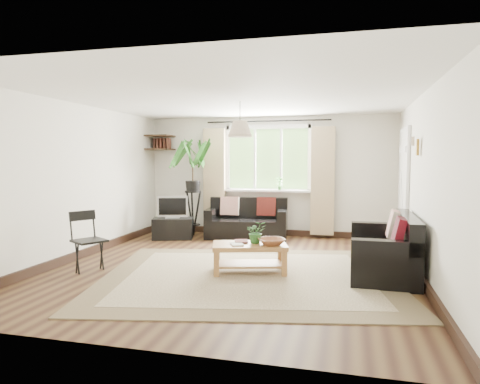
% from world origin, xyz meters
% --- Properties ---
extents(floor, '(5.50, 5.50, 0.00)m').
position_xyz_m(floor, '(0.00, 0.00, 0.00)').
color(floor, black).
rests_on(floor, ground).
extents(ceiling, '(5.50, 5.50, 0.00)m').
position_xyz_m(ceiling, '(0.00, 0.00, 2.40)').
color(ceiling, white).
rests_on(ceiling, floor).
extents(wall_back, '(5.00, 0.02, 2.40)m').
position_xyz_m(wall_back, '(0.00, 2.75, 1.20)').
color(wall_back, silver).
rests_on(wall_back, floor).
extents(wall_front, '(5.00, 0.02, 2.40)m').
position_xyz_m(wall_front, '(0.00, -2.75, 1.20)').
color(wall_front, silver).
rests_on(wall_front, floor).
extents(wall_left, '(0.02, 5.50, 2.40)m').
position_xyz_m(wall_left, '(-2.50, 0.00, 1.20)').
color(wall_left, silver).
rests_on(wall_left, floor).
extents(wall_right, '(0.02, 5.50, 2.40)m').
position_xyz_m(wall_right, '(2.50, 0.00, 1.20)').
color(wall_right, silver).
rests_on(wall_right, floor).
extents(rug, '(4.32, 3.90, 0.02)m').
position_xyz_m(rug, '(0.31, -0.42, 0.01)').
color(rug, beige).
rests_on(rug, floor).
extents(window, '(2.50, 0.16, 2.16)m').
position_xyz_m(window, '(0.00, 2.71, 1.55)').
color(window, white).
rests_on(window, wall_back).
extents(door, '(0.06, 0.96, 2.06)m').
position_xyz_m(door, '(2.47, 1.70, 1.00)').
color(door, silver).
rests_on(door, wall_right).
extents(corner_shelf, '(0.50, 0.50, 0.34)m').
position_xyz_m(corner_shelf, '(-2.25, 2.50, 1.89)').
color(corner_shelf, black).
rests_on(corner_shelf, wall_back).
extents(pendant_lamp, '(0.36, 0.36, 0.54)m').
position_xyz_m(pendant_lamp, '(0.00, 0.40, 2.05)').
color(pendant_lamp, beige).
rests_on(pendant_lamp, ceiling).
extents(wall_sconce, '(0.12, 0.12, 0.28)m').
position_xyz_m(wall_sconce, '(2.43, 0.30, 1.74)').
color(wall_sconce, beige).
rests_on(wall_sconce, wall_right).
extents(sofa_back, '(1.63, 0.93, 0.74)m').
position_xyz_m(sofa_back, '(-0.34, 2.30, 0.37)').
color(sofa_back, black).
rests_on(sofa_back, floor).
extents(sofa_right, '(1.63, 0.83, 0.76)m').
position_xyz_m(sofa_right, '(2.03, 0.13, 0.38)').
color(sofa_right, black).
rests_on(sofa_right, floor).
extents(coffee_table, '(1.10, 0.79, 0.40)m').
position_xyz_m(coffee_table, '(0.30, -0.25, 0.20)').
color(coffee_table, brown).
rests_on(coffee_table, floor).
extents(table_plant, '(0.35, 0.33, 0.30)m').
position_xyz_m(table_plant, '(0.37, -0.18, 0.56)').
color(table_plant, '#275D25').
rests_on(table_plant, coffee_table).
extents(bowl, '(0.48, 0.48, 0.09)m').
position_xyz_m(bowl, '(0.60, -0.26, 0.45)').
color(bowl, brown).
rests_on(bowl, coffee_table).
extents(book_a, '(0.24, 0.26, 0.02)m').
position_xyz_m(book_a, '(0.08, -0.40, 0.41)').
color(book_a, silver).
rests_on(book_a, coffee_table).
extents(book_b, '(0.24, 0.28, 0.02)m').
position_xyz_m(book_b, '(0.08, -0.20, 0.42)').
color(book_b, '#592823').
rests_on(book_b, coffee_table).
extents(tv_stand, '(0.85, 0.62, 0.41)m').
position_xyz_m(tv_stand, '(-1.71, 1.84, 0.20)').
color(tv_stand, black).
rests_on(tv_stand, floor).
extents(tv, '(0.61, 0.35, 0.45)m').
position_xyz_m(tv, '(-1.71, 1.84, 0.63)').
color(tv, '#A5A5AA').
rests_on(tv, tv_stand).
extents(palm_stand, '(0.95, 0.95, 1.96)m').
position_xyz_m(palm_stand, '(-1.46, 2.31, 0.98)').
color(palm_stand, black).
rests_on(palm_stand, floor).
extents(folding_chair, '(0.59, 0.59, 0.82)m').
position_xyz_m(folding_chair, '(-1.85, -0.70, 0.41)').
color(folding_chair, black).
rests_on(folding_chair, floor).
extents(sill_plant, '(0.14, 0.10, 0.27)m').
position_xyz_m(sill_plant, '(0.25, 2.63, 1.06)').
color(sill_plant, '#2D6023').
rests_on(sill_plant, window).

